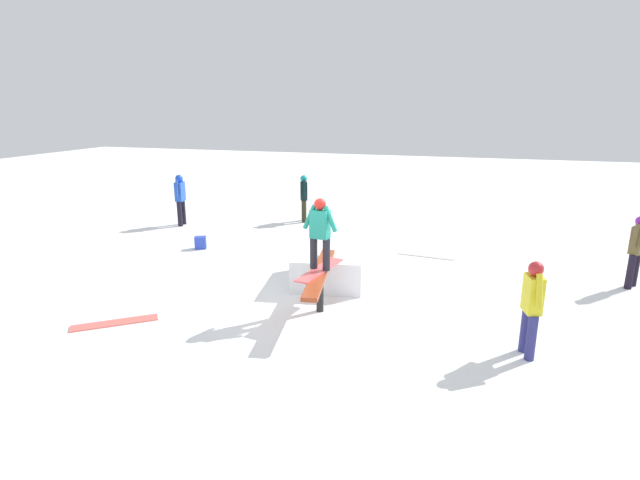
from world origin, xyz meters
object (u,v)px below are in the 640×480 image
Objects in this scene: main_rider_on_rail at (320,236)px; backpack_on_snow at (200,243)px; rail_feature at (320,276)px; loose_snowboard_white at (426,256)px; bystander_brown at (637,248)px; bystander_black at (304,196)px; bystander_yellow at (532,304)px; bystander_blue at (180,197)px; loose_snowboard_coral at (115,323)px.

backpack_on_snow is at bearing -116.04° from main_rider_on_rail.
rail_feature is 1.90× the size of loose_snowboard_white.
rail_feature is at bearing 150.19° from bystander_brown.
bystander_black is 5.27m from loose_snowboard_white.
rail_feature reaches higher than backpack_on_snow.
bystander_brown is 1.08× the size of loose_snowboard_white.
rail_feature is 3.73m from bystander_yellow.
bystander_blue is at bearing -86.82° from bystander_black.
rail_feature is at bearing 0.00° from main_rider_on_rail.
bystander_black is 4.63× the size of backpack_on_snow.
backpack_on_snow is at bearing 63.75° from loose_snowboard_coral.
loose_snowboard_white is 7.76m from loose_snowboard_coral.
loose_snowboard_white is at bearing -107.56° from bystander_blue.
main_rider_on_rail is 0.98× the size of bystander_brown.
loose_snowboard_white is at bearing 35.54° from bystander_black.
bystander_brown is at bearing 127.25° from main_rider_on_rail.
backpack_on_snow is (-3.85, -8.06, -0.71)m from bystander_yellow.
bystander_yellow is at bearing -130.71° from bystander_blue.
bystander_black is at bearing -26.46° from loose_snowboard_white.
rail_feature is 6.91m from bystander_brown.
bystander_blue is at bearing 75.01° from loose_snowboard_coral.
loose_snowboard_white is (-1.02, -4.48, -0.88)m from bystander_brown.
bystander_blue is 4.88× the size of backpack_on_snow.
bystander_brown reaches higher than loose_snowboard_white.
bystander_brown is 1.06× the size of loose_snowboard_coral.
loose_snowboard_coral is (1.64, -3.42, -0.69)m from rail_feature.
main_rider_on_rail is (0.00, 0.00, 0.80)m from rail_feature.
bystander_yellow is 7.19m from loose_snowboard_coral.
rail_feature is at bearing 120.67° from backpack_on_snow.
rail_feature is 7.59m from bystander_black.
bystander_black is at bearing 25.32° from bystander_yellow.
loose_snowboard_coral is (7.04, 2.98, -0.92)m from bystander_blue.
bystander_brown is 0.96× the size of bystander_blue.
main_rider_on_rail is 1.00× the size of bystander_yellow.
bystander_yellow is (3.94, -2.45, -0.01)m from bystander_brown.
bystander_blue reaches higher than rail_feature.
bystander_brown is 9.64m from bystander_black.
bystander_blue is (-5.40, -6.40, -0.57)m from main_rider_on_rail.
main_rider_on_rail is 5.57m from backpack_on_snow.
loose_snowboard_white is (2.83, 4.36, -0.87)m from bystander_black.
bystander_blue is 7.70m from loose_snowboard_coral.
bystander_blue is 1.11× the size of loose_snowboard_coral.
main_rider_on_rail reaches higher than bystander_black.
main_rider_on_rail is 4.79m from loose_snowboard_white.
rail_feature reaches higher than loose_snowboard_white.
bystander_black reaches higher than loose_snowboard_white.
bystander_brown is 1.01× the size of bystander_black.
bystander_yellow is 1.07× the size of loose_snowboard_white.
backpack_on_snow is at bearing 122.83° from bystander_brown.
bystander_blue is (-2.17, -12.51, 0.04)m from bystander_brown.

